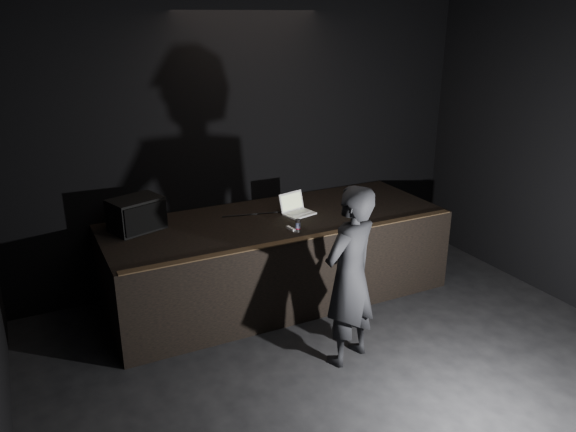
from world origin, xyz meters
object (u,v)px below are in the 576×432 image
at_px(stage_riser, 277,257).
at_px(laptop, 296,208).
at_px(stage_monitor, 137,214).
at_px(person, 350,276).
at_px(beer_can, 298,226).

height_order(stage_riser, laptop, laptop).
bearing_deg(stage_monitor, person, -68.85).
xyz_separation_m(laptop, beer_can, (-0.26, -0.55, 0.01)).
height_order(laptop, person, person).
height_order(beer_can, person, person).
xyz_separation_m(stage_riser, beer_can, (0.03, -0.50, 0.57)).
xyz_separation_m(stage_monitor, beer_can, (1.56, -0.85, -0.11)).
bearing_deg(beer_can, person, -89.24).
distance_m(stage_riser, laptop, 0.63).
xyz_separation_m(beer_can, person, (0.01, -1.04, -0.17)).
xyz_separation_m(stage_monitor, laptop, (1.82, -0.29, -0.12)).
bearing_deg(stage_monitor, laptop, -27.88).
relative_size(stage_riser, stage_monitor, 6.25).
bearing_deg(person, stage_riser, -109.30).
bearing_deg(stage_riser, stage_monitor, 167.23).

